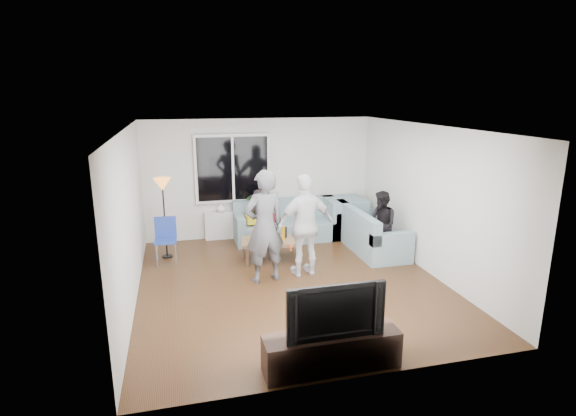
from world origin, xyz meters
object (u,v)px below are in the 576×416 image
object	(u,v)px
player_right	(305,225)
spectator_back	(260,216)
sofa_right_section	(372,229)
coffee_table	(271,250)
side_chair	(166,241)
spectator_right	(381,224)
floor_lamp	(165,219)
television	(333,308)
tv_console	(332,351)
sofa_back_section	(288,221)
player_left	(264,227)

from	to	relation	value
player_right	spectator_back	xyz separation A→B (m)	(-0.43, 2.00, -0.33)
sofa_right_section	coffee_table	xyz separation A→B (m)	(-2.12, -0.10, -0.22)
side_chair	player_right	distance (m)	2.69
spectator_right	floor_lamp	bearing A→B (deg)	-108.22
television	sofa_right_section	bearing A→B (deg)	59.84
side_chair	spectator_back	bearing A→B (deg)	26.06
spectator_back	tv_console	xyz separation A→B (m)	(-0.06, -4.80, -0.35)
coffee_table	spectator_back	world-z (taller)	spectator_back
sofa_back_section	television	distance (m)	4.83
player_right	television	distance (m)	2.85
sofa_right_section	player_left	distance (m)	2.70
floor_lamp	player_left	bearing A→B (deg)	-43.92
television	player_left	bearing A→B (deg)	95.36
player_right	spectator_right	bearing A→B (deg)	-171.63
player_left	tv_console	xyz separation A→B (m)	(0.25, -2.69, -0.74)
sofa_right_section	player_right	xyz separation A→B (m)	(-1.68, -0.94, 0.47)
player_right	player_left	bearing A→B (deg)	-0.09
sofa_right_section	player_left	size ratio (longest dim) A/B	1.04
player_left	spectator_back	bearing A→B (deg)	-111.48
side_chair	spectator_right	world-z (taller)	spectator_right
player_right	coffee_table	bearing A→B (deg)	-70.96
sofa_back_section	side_chair	distance (m)	2.69
side_chair	floor_lamp	xyz separation A→B (m)	(0.00, 0.32, 0.35)
side_chair	player_left	size ratio (longest dim) A/B	0.45
player_right	television	bearing A→B (deg)	71.67
floor_lamp	spectator_right	distance (m)	4.19
player_right	spectator_back	world-z (taller)	player_right
sofa_back_section	spectator_back	distance (m)	0.62
spectator_back	tv_console	distance (m)	4.81
spectator_right	spectator_back	xyz separation A→B (m)	(-2.11, 1.49, -0.08)
player_right	spectator_right	world-z (taller)	player_right
sofa_back_section	spectator_right	world-z (taller)	spectator_right
sofa_back_section	tv_console	xyz separation A→B (m)	(-0.66, -4.77, -0.20)
floor_lamp	side_chair	bearing A→B (deg)	-90.00
coffee_table	side_chair	distance (m)	1.99
side_chair	spectator_back	world-z (taller)	spectator_back
side_chair	coffee_table	bearing A→B (deg)	-6.45
coffee_table	player_right	world-z (taller)	player_right
sofa_right_section	spectator_back	xyz separation A→B (m)	(-2.11, 1.06, 0.15)
sofa_right_section	floor_lamp	bearing A→B (deg)	82.56
spectator_back	tv_console	world-z (taller)	spectator_back
side_chair	floor_lamp	bearing A→B (deg)	92.62
sofa_right_section	spectator_right	size ratio (longest dim) A/B	1.54
floor_lamp	spectator_back	size ratio (longest dim) A/B	1.36
coffee_table	floor_lamp	xyz separation A→B (m)	(-1.95, 0.63, 0.58)
sofa_back_section	sofa_right_section	world-z (taller)	same
floor_lamp	player_left	xyz separation A→B (m)	(1.64, -1.58, 0.18)
floor_lamp	spectator_right	size ratio (longest dim) A/B	1.20
sofa_back_section	coffee_table	distance (m)	1.30
spectator_right	tv_console	bearing A→B (deg)	-38.18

